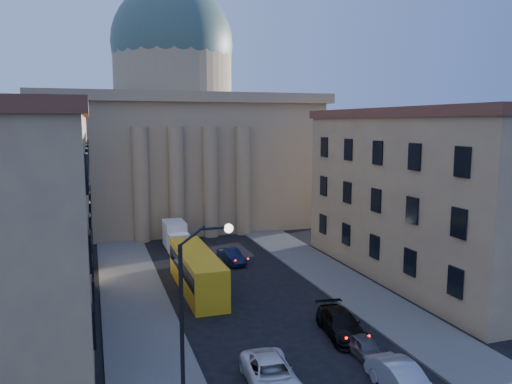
# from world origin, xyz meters

# --- Properties ---
(sidewalk_left) EXTENTS (5.00, 60.00, 0.15)m
(sidewalk_left) POSITION_xyz_m (-8.50, 18.00, 0.07)
(sidewalk_left) COLOR #5C5A54
(sidewalk_left) RESTS_ON ground
(sidewalk_right) EXTENTS (5.00, 60.00, 0.15)m
(sidewalk_right) POSITION_xyz_m (8.50, 18.00, 0.07)
(sidewalk_right) COLOR #5C5A54
(sidewalk_right) RESTS_ON ground
(church) EXTENTS (68.02, 28.76, 36.60)m
(church) POSITION_xyz_m (0.00, 55.47, 11.88)
(church) COLOR #93805A
(church) RESTS_ON ground
(building_left) EXTENTS (11.60, 26.60, 14.70)m
(building_left) POSITION_xyz_m (-17.00, 22.00, 7.42)
(building_left) COLOR tan
(building_left) RESTS_ON ground
(building_right) EXTENTS (11.60, 26.60, 14.70)m
(building_right) POSITION_xyz_m (17.00, 22.00, 7.42)
(building_right) COLOR tan
(building_right) RESTS_ON ground
(street_lamp) EXTENTS (2.62, 0.44, 8.83)m
(street_lamp) POSITION_xyz_m (-6.97, 8.00, 5.29)
(street_lamp) COLOR black
(street_lamp) RESTS_ON ground
(car_right_near) EXTENTS (1.68, 4.70, 1.55)m
(car_right_near) POSITION_xyz_m (3.13, 5.73, 0.77)
(car_right_near) COLOR #9D9EA4
(car_right_near) RESTS_ON ground
(car_left_mid) EXTENTS (2.87, 5.45, 1.46)m
(car_left_mid) POSITION_xyz_m (-2.92, 8.33, 0.73)
(car_left_mid) COLOR white
(car_left_mid) RESTS_ON ground
(car_right_mid) EXTENTS (2.81, 5.52, 1.54)m
(car_right_mid) POSITION_xyz_m (3.50, 12.90, 0.77)
(car_right_mid) COLOR black
(car_right_mid) RESTS_ON ground
(car_right_far) EXTENTS (1.54, 3.62, 1.22)m
(car_right_far) POSITION_xyz_m (3.39, 9.71, 0.61)
(car_right_far) COLOR #4C4D51
(car_right_far) RESTS_ON ground
(car_right_distant) EXTENTS (2.02, 4.37, 1.39)m
(car_right_distant) POSITION_xyz_m (1.24, 30.95, 0.69)
(car_right_distant) COLOR black
(car_right_distant) RESTS_ON ground
(city_bus) EXTENTS (2.67, 11.27, 3.17)m
(city_bus) POSITION_xyz_m (-3.50, 24.28, 1.71)
(city_bus) COLOR yellow
(city_bus) RESTS_ON ground
(box_truck) EXTENTS (2.15, 5.34, 2.93)m
(box_truck) POSITION_xyz_m (-3.00, 37.82, 1.39)
(box_truck) COLOR silver
(box_truck) RESTS_ON ground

